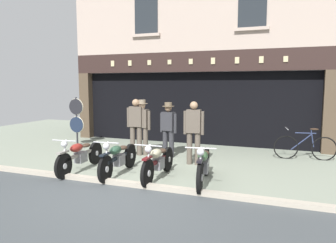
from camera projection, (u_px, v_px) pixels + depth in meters
The scene contains 13 objects.
ground at pixel (97, 205), 5.84m from camera, with size 21.38×22.00×0.18m.
shop_facade at pixel (205, 96), 13.08m from camera, with size 9.68×4.42×6.14m.
motorcycle_left at pixel (80, 155), 7.91m from camera, with size 0.62×2.05×0.90m.
motorcycle_center_left at pixel (118, 158), 7.58m from camera, with size 0.62×1.99×0.90m.
motorcycle_center at pixel (158, 161), 7.25m from camera, with size 0.62×1.94×0.90m.
motorcycle_center_right at pixel (203, 164), 6.90m from camera, with size 0.62×2.00×0.92m.
salesman_left at pixel (142, 124), 9.70m from camera, with size 0.56×0.36×1.70m.
shopkeeper_center at pixel (168, 127), 9.42m from camera, with size 0.55×0.35×1.63m.
salesman_right at pixel (194, 130), 8.53m from camera, with size 0.56×0.26×1.71m.
assistant_far_right at pixel (136, 124), 9.67m from camera, with size 0.55×0.28×1.72m.
tyre_sign_pole at pixel (76, 116), 11.32m from camera, with size 0.59×0.06×1.71m.
advert_board_near at pixel (236, 94), 11.03m from camera, with size 0.76×0.03×0.93m.
leaning_bicycle at pixel (305, 147), 9.15m from camera, with size 1.72×0.50×0.94m.
Camera 1 is at (3.20, -5.79, 2.15)m, focal length 34.00 mm.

